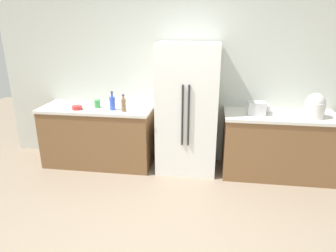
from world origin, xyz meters
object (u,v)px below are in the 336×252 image
Objects in this scene: refrigerator at (187,109)px; bottle_b at (112,103)px; bottle_a at (124,105)px; cup_b at (97,104)px; bowl_a at (77,108)px; cup_a at (267,109)px; rice_cooker at (315,106)px; toaster at (257,108)px.

bottle_b is (-1.04, -0.12, 0.08)m from refrigerator.
bottle_a is 0.46m from cup_b.
cup_a is at bearing 5.10° from bowl_a.
bottle_a reaches higher than cup_a.
bottle_b is (-2.67, -0.03, -0.05)m from rice_cooker.
rice_cooker is at bearing 1.87° from bottle_a.
refrigerator reaches higher than bottle_b.
bottle_a is at bearing -17.34° from bottle_b.
toaster is 2.39× the size of cup_a.
refrigerator is at bearing 6.42° from bowl_a.
toaster is at bearing 1.94° from bottle_b.
bowl_a is (-0.24, -0.14, -0.03)m from cup_b.
bottle_b is 0.27m from cup_b.
bottle_b is at bearing 5.98° from bowl_a.
toaster reaches higher than cup_a.
cup_b is 0.78× the size of bowl_a.
bottle_b is 2.73× the size of cup_a.
cup_b is at bearing -178.56° from refrigerator.
bottle_a is 1.69× the size of bowl_a.
refrigerator reaches higher than cup_b.
bowl_a is at bearing -174.02° from bottle_b.
refrigerator is at bearing 11.56° from bottle_a.
rice_cooker is at bearing 0.56° from bottle_b.
refrigerator is 0.88m from bottle_a.
cup_a is at bearing 2.24° from cup_b.
bottle_b is at bearing -179.44° from rice_cooker.
rice_cooker reaches higher than toaster.
cup_a is (2.11, 0.18, -0.05)m from bottle_b.
toaster is at bearing -3.38° from refrigerator.
cup_b is (-1.29, -0.03, 0.04)m from refrigerator.
rice_cooker is 2.67m from bottle_b.
cup_b is at bearing 178.78° from rice_cooker.
bottle_b is (-0.18, 0.06, 0.00)m from bottle_a.
rice_cooker is (0.71, -0.04, 0.07)m from toaster.
toaster is 2.21m from cup_b.
bowl_a is (-2.62, -0.23, -0.02)m from cup_a.
toaster reaches higher than cup_b.
toaster is 0.72m from rice_cooker.
toaster is 1.62× the size of bowl_a.
toaster is at bearing 3.91° from bottle_a.
bottle_a is 0.19m from bottle_b.
bottle_b reaches higher than toaster.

